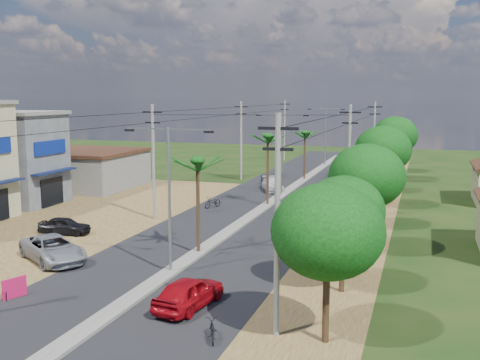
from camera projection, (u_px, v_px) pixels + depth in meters
The scene contains 36 objects.
ground at pixel (171, 274), 30.71m from camera, with size 160.00×160.00×0.00m, color black.
road at pixel (251, 217), 44.80m from camera, with size 12.00×110.00×0.04m, color black.
median at pixel (261, 209), 47.61m from camera, with size 1.00×90.00×0.18m, color #605E56.
dirt_lot_west at pixel (37, 223), 42.84m from camera, with size 18.00×46.00×0.04m, color #4F321B.
dirt_shoulder_east at pixel (359, 225), 42.19m from camera, with size 5.00×90.00×0.03m, color #4F321B.
shophouse_grey at pixel (12, 158), 50.00m from camera, with size 9.00×6.40×8.30m.
low_shed at pixel (87, 169), 59.43m from camera, with size 10.40×10.40×3.95m.
tree_east_a at pixel (328, 232), 21.48m from camera, with size 4.40×4.40×6.37m.
tree_east_b at pixel (344, 211), 27.23m from camera, with size 4.00×4.00×5.83m.
tree_east_c at pixel (367, 176), 33.58m from camera, with size 4.60×4.60×6.83m.
tree_east_d at pixel (372, 170), 40.33m from camera, with size 4.20×4.20×6.13m.
tree_east_e at pixel (383, 150), 47.67m from camera, with size 4.80×4.80×7.14m.
tree_east_f at pixel (384, 154), 55.49m from camera, with size 3.80×3.80×5.52m.
tree_east_g at pixel (395, 135), 62.62m from camera, with size 5.00×5.00×7.38m.
tree_east_h at pixel (396, 136), 70.32m from camera, with size 4.40×4.40×6.52m.
palm_median_near at pixel (198, 165), 33.64m from camera, with size 2.00×2.00×6.15m.
palm_median_mid at pixel (268, 139), 48.62m from camera, with size 2.00×2.00×6.55m.
palm_median_far at pixel (305, 135), 63.75m from camera, with size 2.00×2.00×5.85m.
streetlight_near at pixel (169, 187), 29.99m from camera, with size 5.10×0.18×8.00m.
streetlight_mid at pixel (282, 147), 53.49m from camera, with size 5.10×0.18×8.00m.
streetlight_far at pixel (326, 131), 76.98m from camera, with size 5.10×0.18×8.00m.
utility_pole_w_b at pixel (153, 159), 43.43m from camera, with size 1.60×0.24×9.00m.
utility_pole_w_c at pixel (241, 139), 64.10m from camera, with size 1.60×0.24×9.00m.
utility_pole_w_d at pixel (284, 129), 83.84m from camera, with size 1.60×0.24×9.00m.
utility_pole_e_a at pixel (277, 221), 22.05m from camera, with size 1.60×0.24×9.00m.
utility_pole_e_b at pixel (349, 160), 42.73m from camera, with size 1.60×0.24×9.00m.
utility_pole_e_c at pixel (374, 139), 63.40m from camera, with size 1.60×0.24×9.00m.
car_red_near at pixel (189, 293), 25.58m from camera, with size 1.71×4.24×1.45m, color maroon.
car_silver_mid at pixel (300, 219), 40.95m from camera, with size 1.54×4.40×1.45m, color gray.
car_white_far at pixel (273, 185), 57.14m from camera, with size 1.81×4.45×1.29m, color beige.
car_parked_silver at pixel (53, 249), 32.79m from camera, with size 2.46×5.34×1.48m, color gray.
car_parked_dark at pixel (65, 226), 39.19m from camera, with size 1.44×3.58×1.22m, color black.
moto_rider_east at pixel (212, 331), 22.23m from camera, with size 0.53×1.52×0.80m, color black.
moto_rider_west_a at pixel (213, 202), 48.54m from camera, with size 0.66×1.88×0.99m, color black.
moto_rider_west_b at pixel (262, 180), 61.85m from camera, with size 0.45×1.60×0.96m, color black.
roadside_sign at pixel (14, 288), 26.88m from camera, with size 0.53×1.17×1.02m.
Camera 1 is at (12.82, -26.95, 9.64)m, focal length 42.00 mm.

